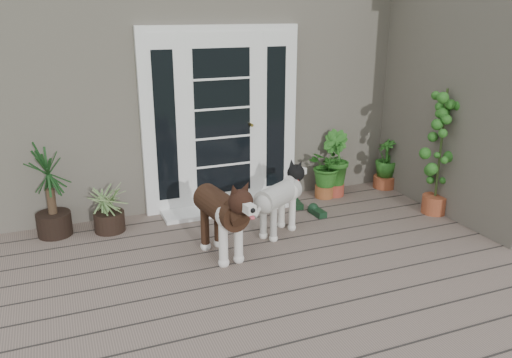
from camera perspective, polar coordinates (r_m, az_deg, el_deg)
name	(u,v)px	position (r m, az deg, el deg)	size (l,w,h in m)	color
deck	(323,290)	(4.72, 7.38, -12.10)	(6.20, 4.60, 0.12)	#6B5B4C
house_main	(192,70)	(8.09, -7.12, 11.87)	(7.40, 4.00, 3.10)	#665E54
house_wing	(499,88)	(6.83, 25.27, 9.12)	(1.60, 2.40, 3.10)	#665E54
door_unit	(222,119)	(6.15, -3.83, 6.60)	(1.90, 0.14, 2.15)	white
door_step	(228,208)	(6.26, -3.06, -3.20)	(1.60, 0.40, 0.05)	white
brindle_dog	(221,220)	(5.00, -3.89, -4.58)	(0.39, 0.90, 0.75)	#3E2416
white_dog	(278,206)	(5.50, 2.48, -2.96)	(0.33, 0.77, 0.64)	white
spider_plant	(108,206)	(5.80, -16.04, -2.86)	(0.55, 0.55, 0.59)	#9FB16D
yucca	(50,192)	(5.82, -21.79, -1.31)	(0.68, 0.68, 0.99)	black
herb_a	(325,173)	(6.64, 7.63, 0.63)	(0.50, 0.50, 0.64)	#245117
herb_b	(334,172)	(6.73, 8.66, 0.77)	(0.42, 0.42, 0.63)	#17501C
herb_c	(385,168)	(7.17, 14.12, 1.16)	(0.35, 0.35, 0.54)	#20661D
sapling	(440,151)	(6.30, 19.71, 2.96)	(0.45, 0.45, 1.53)	#215016
clog_left	(297,204)	(6.36, 4.53, -2.72)	(0.13, 0.28, 0.08)	black
clog_right	(317,211)	(6.13, 6.79, -3.55)	(0.15, 0.31, 0.09)	black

